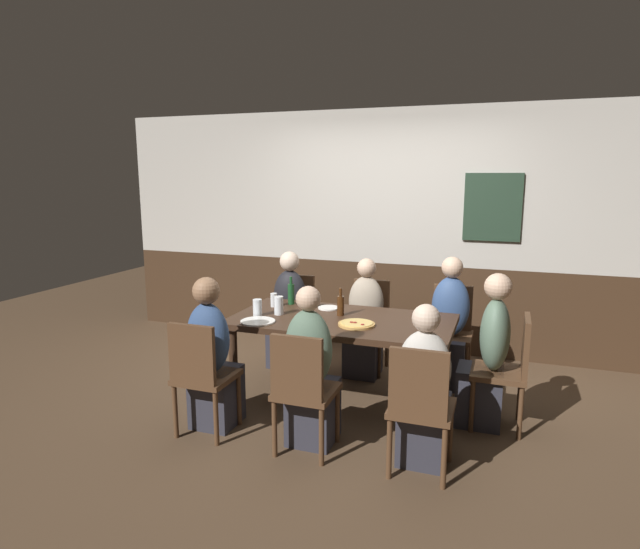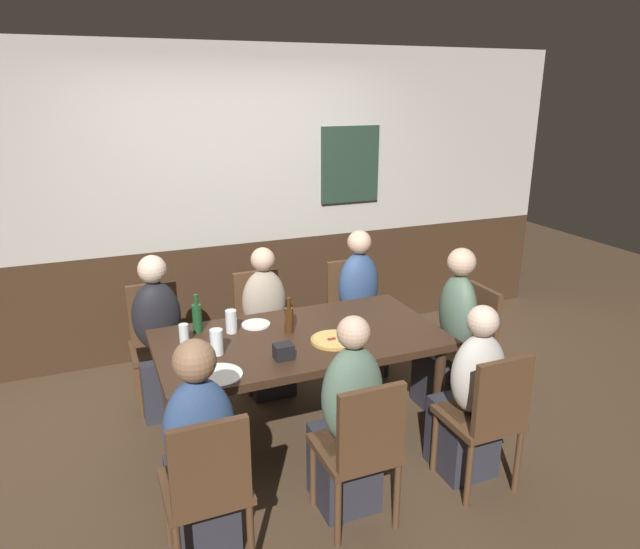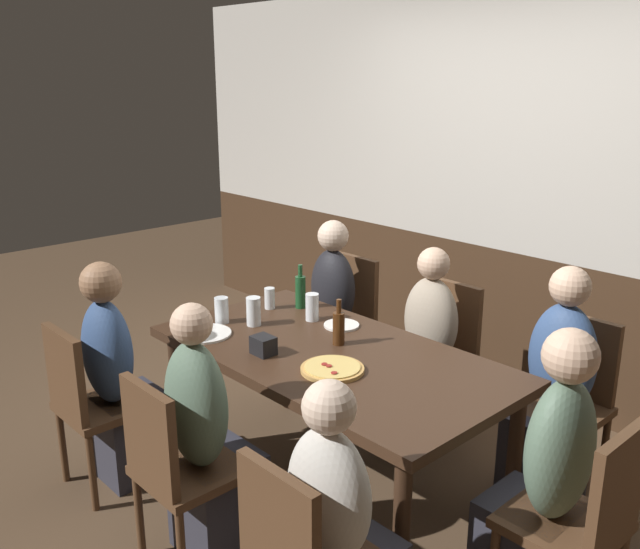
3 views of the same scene
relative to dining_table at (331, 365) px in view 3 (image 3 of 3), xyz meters
name	(u,v)px [view 3 (image 3 of 3)]	position (x,y,z in m)	size (l,w,h in m)	color
ground_plane	(331,484)	(0.00, 0.00, -0.66)	(12.00, 12.00, 0.00)	#4C3826
wall_back	(524,197)	(0.01, 1.65, 0.64)	(6.40, 0.13, 2.60)	#3D2819
dining_table	(331,365)	(0.00, 0.00, 0.00)	(1.81, 0.96, 0.74)	#382316
chair_left_far	(345,315)	(-0.79, 0.89, -0.17)	(0.40, 0.40, 0.88)	#513521
chair_right_far	(569,394)	(0.79, 0.89, -0.17)	(0.40, 0.40, 0.88)	#513521
chair_left_near	(89,399)	(-0.79, -0.89, -0.17)	(0.40, 0.40, 0.88)	#513521
chair_head_east	(583,518)	(1.32, 0.00, -0.17)	(0.40, 0.40, 0.88)	#513521
chair_mid_near	(175,464)	(0.00, -0.89, -0.17)	(0.40, 0.40, 0.88)	#513521
chair_mid_far	(442,349)	(0.00, 0.89, -0.17)	(0.40, 0.40, 0.88)	#513521
person_left_far	(328,322)	(-0.79, 0.73, -0.18)	(0.34, 0.37, 1.15)	#2D2D38
person_right_far	(553,403)	(0.79, 0.73, -0.16)	(0.34, 0.37, 1.18)	#2D2D38
person_left_near	(119,389)	(-0.79, -0.73, -0.17)	(0.34, 0.37, 1.18)	#2D2D38
person_head_east	(543,496)	(1.16, 0.00, -0.16)	(0.37, 0.34, 1.19)	#2D2D38
person_right_near	(338,547)	(0.79, -0.73, -0.20)	(0.34, 0.37, 1.11)	#2D2D38
person_mid_near	(208,451)	(0.00, -0.73, -0.18)	(0.34, 0.37, 1.17)	#2D2D38
person_mid_far	(424,361)	(0.00, 0.73, -0.19)	(0.34, 0.37, 1.13)	#2D2D38
pizza	(332,369)	(0.17, -0.16, 0.09)	(0.29, 0.29, 0.03)	tan
pint_glass_pale	(254,313)	(-0.55, -0.05, 0.14)	(0.08, 0.08, 0.16)	silver
pint_glass_stout	(222,312)	(-0.70, -0.16, 0.14)	(0.08, 0.08, 0.14)	silver
beer_glass_half	(312,308)	(-0.39, 0.23, 0.14)	(0.07, 0.07, 0.15)	silver
beer_glass_tall	(270,299)	(-0.70, 0.18, 0.13)	(0.06, 0.06, 0.12)	silver
beer_bottle_green	(300,291)	(-0.59, 0.32, 0.18)	(0.06, 0.06, 0.26)	#194723
beer_bottle_brown	(339,327)	(-0.04, 0.09, 0.17)	(0.06, 0.06, 0.24)	#42230F
plate_white_large	(204,334)	(-0.61, -0.33, 0.08)	(0.28, 0.28, 0.01)	white
plate_white_small	(341,325)	(-0.21, 0.28, 0.08)	(0.19, 0.19, 0.01)	white
condiment_caddy	(263,345)	(-0.20, -0.26, 0.12)	(0.11, 0.09, 0.09)	black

